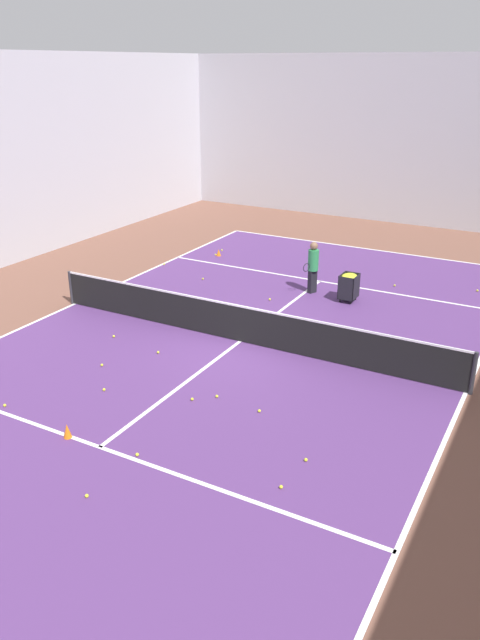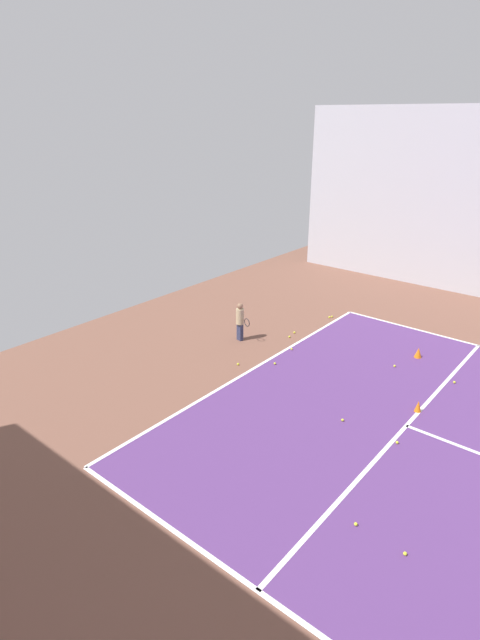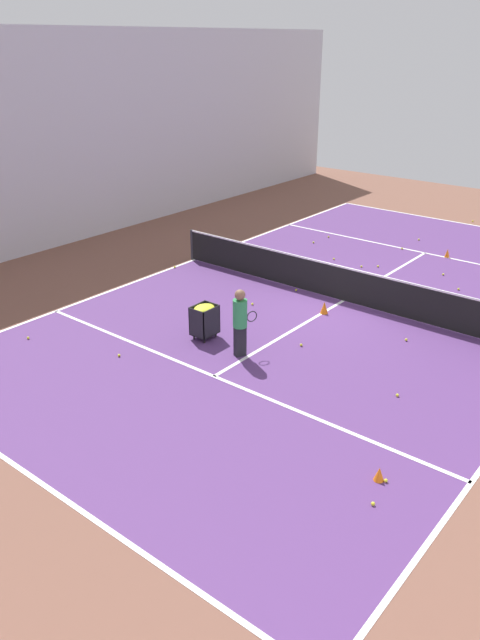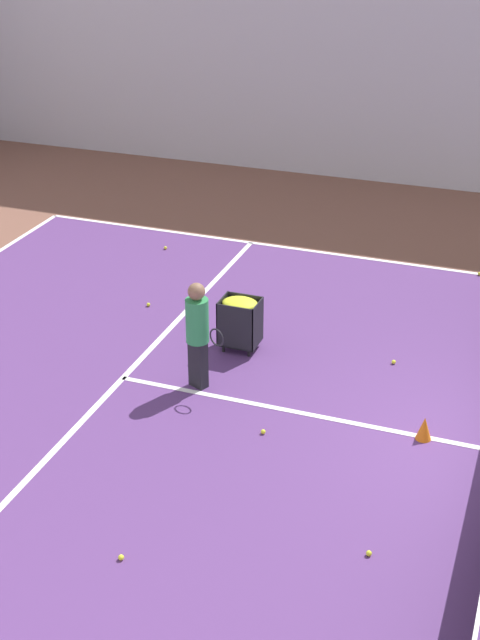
{
  "view_description": "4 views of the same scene",
  "coord_description": "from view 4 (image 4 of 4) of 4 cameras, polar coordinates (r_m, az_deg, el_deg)",
  "views": [
    {
      "loc": [
        7.5,
        -13.64,
        7.09
      ],
      "look_at": [
        0.0,
        0.0,
        0.64
      ],
      "focal_mm": 35.0,
      "sensor_mm": 36.0,
      "label": 1
    },
    {
      "loc": [
        10.58,
        -2.35,
        7.09
      ],
      "look_at": [
        -1.28,
        -12.19,
        0.73
      ],
      "focal_mm": 28.0,
      "sensor_mm": 36.0,
      "label": 2
    },
    {
      "loc": [
        -8.32,
        15.15,
        7.09
      ],
      "look_at": [
        0.2,
        4.61,
        0.95
      ],
      "focal_mm": 35.0,
      "sensor_mm": 36.0,
      "label": 3
    },
    {
      "loc": [
        -10.58,
        -0.02,
        7.09
      ],
      "look_at": [
        1.52,
        4.42,
        0.53
      ],
      "focal_mm": 50.0,
      "sensor_mm": 36.0,
      "label": 4
    }
  ],
  "objects": [
    {
      "name": "line_service_far",
      "position": [
        14.01,
        -7.5,
        -3.7
      ],
      "size": [
        11.95,
        0.1,
        0.0
      ],
      "primitive_type": "cube",
      "color": "white",
      "rests_on": "ground"
    },
    {
      "name": "coach_at_net",
      "position": [
        13.22,
        -2.73,
        -0.56
      ],
      "size": [
        0.45,
        0.71,
        1.73
      ],
      "rotation": [
        0.0,
        0.0,
        -1.97
      ],
      "color": "black",
      "rests_on": "ground"
    },
    {
      "name": "ball_cart",
      "position": [
        14.42,
        -0.0,
        0.38
      ],
      "size": [
        0.52,
        0.63,
        0.91
      ],
      "color": "black",
      "rests_on": "ground"
    },
    {
      "name": "training_cone_3",
      "position": [
        12.66,
        11.7,
        -6.8
      ],
      "size": [
        0.22,
        0.22,
        0.34
      ],
      "primitive_type": "cone",
      "color": "orange",
      "rests_on": "ground"
    },
    {
      "name": "tennis_ball_3",
      "position": [
        18.64,
        -4.79,
        4.63
      ],
      "size": [
        0.07,
        0.07,
        0.07
      ],
      "primitive_type": "sphere",
      "color": "yellow",
      "rests_on": "ground"
    },
    {
      "name": "tennis_ball_6",
      "position": [
        10.72,
        8.25,
        -14.56
      ],
      "size": [
        0.07,
        0.07,
        0.07
      ],
      "primitive_type": "sphere",
      "color": "yellow",
      "rests_on": "ground"
    },
    {
      "name": "tennis_ball_9",
      "position": [
        14.47,
        9.81,
        -2.66
      ],
      "size": [
        0.07,
        0.07,
        0.07
      ],
      "primitive_type": "sphere",
      "color": "yellow",
      "rests_on": "ground"
    },
    {
      "name": "tennis_ball_11",
      "position": [
        10.65,
        -7.62,
        -14.83
      ],
      "size": [
        0.07,
        0.07,
        0.07
      ],
      "primitive_type": "sphere",
      "color": "yellow",
      "rests_on": "ground"
    },
    {
      "name": "tennis_ball_16",
      "position": [
        17.97,
        15.08,
        2.87
      ],
      "size": [
        0.07,
        0.07,
        0.07
      ],
      "primitive_type": "sphere",
      "color": "yellow",
      "rests_on": "ground"
    },
    {
      "name": "tennis_ball_18",
      "position": [
        16.2,
        -5.88,
        0.99
      ],
      "size": [
        0.07,
        0.07,
        0.07
      ],
      "primitive_type": "sphere",
      "color": "yellow",
      "rests_on": "ground"
    },
    {
      "name": "tennis_ball_23",
      "position": [
        12.58,
        1.5,
        -7.16
      ],
      "size": [
        0.07,
        0.07,
        0.07
      ],
      "primitive_type": "sphere",
      "color": "yellow",
      "rests_on": "ground"
    }
  ]
}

